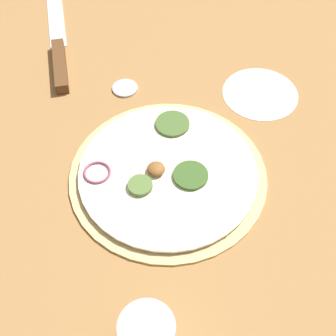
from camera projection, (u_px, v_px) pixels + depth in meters
ground_plane at (168, 176)px, 0.64m from camera, size 3.00×3.00×0.00m
pizza at (168, 173)px, 0.64m from camera, size 0.27×0.27×0.02m
knife at (59, 51)px, 0.79m from camera, size 0.21×0.28×0.02m
loose_cap at (125, 87)px, 0.74m from camera, size 0.04×0.04×0.01m
flour_patch at (260, 93)px, 0.74m from camera, size 0.12×0.12×0.00m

